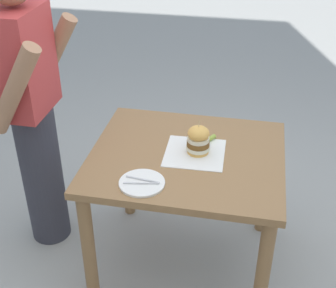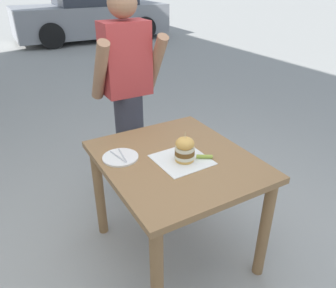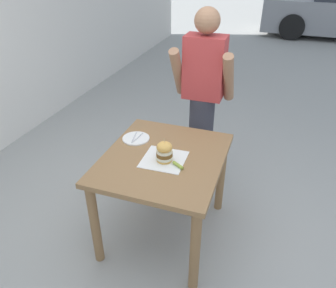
# 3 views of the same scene
# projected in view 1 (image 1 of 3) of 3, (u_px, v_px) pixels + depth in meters

# --- Properties ---
(ground_plane) EXTENTS (80.00, 80.00, 0.00)m
(ground_plane) POSITION_uv_depth(u_px,v_px,m) (184.00, 260.00, 2.84)
(ground_plane) COLOR #9E9E99
(patio_table) EXTENTS (0.88, 1.00, 0.77)m
(patio_table) POSITION_uv_depth(u_px,v_px,m) (186.00, 174.00, 2.50)
(patio_table) COLOR olive
(patio_table) RESTS_ON ground
(serving_paper) EXTENTS (0.32, 0.32, 0.00)m
(serving_paper) POSITION_uv_depth(u_px,v_px,m) (195.00, 153.00, 2.44)
(serving_paper) COLOR white
(serving_paper) RESTS_ON patio_table
(sandwich) EXTENTS (0.12, 0.12, 0.19)m
(sandwich) POSITION_uv_depth(u_px,v_px,m) (198.00, 140.00, 2.41)
(sandwich) COLOR gold
(sandwich) RESTS_ON serving_paper
(pickle_spear) EXTENTS (0.10, 0.07, 0.02)m
(pickle_spear) POSITION_uv_depth(u_px,v_px,m) (209.00, 139.00, 2.53)
(pickle_spear) COLOR #8EA83D
(pickle_spear) RESTS_ON serving_paper
(side_plate_with_forks) EXTENTS (0.22, 0.22, 0.02)m
(side_plate_with_forks) POSITION_uv_depth(u_px,v_px,m) (142.00, 183.00, 2.21)
(side_plate_with_forks) COLOR white
(side_plate_with_forks) RESTS_ON patio_table
(diner_across_table) EXTENTS (0.55, 0.35, 1.69)m
(diner_across_table) POSITION_uv_depth(u_px,v_px,m) (32.00, 112.00, 2.58)
(diner_across_table) COLOR #33333D
(diner_across_table) RESTS_ON ground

